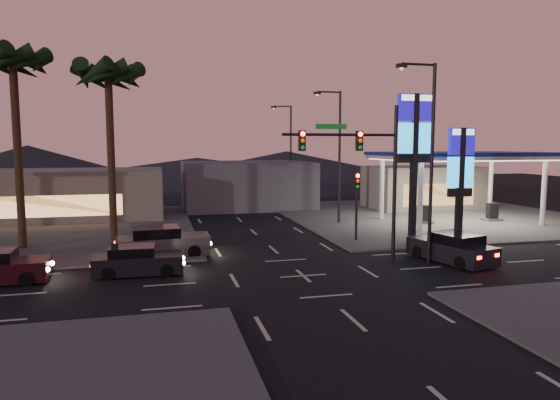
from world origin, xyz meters
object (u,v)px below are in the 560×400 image
object	(u,v)px
pylon_sign_tall	(415,138)
traffic_signal_mast	(364,160)
pylon_sign_short	(461,168)
suv_station	(452,248)
gas_station	(461,157)
car_lane_a_front	(137,261)
car_lane_b_front	(161,243)

from	to	relation	value
pylon_sign_tall	traffic_signal_mast	distance (m)	6.02
pylon_sign_short	suv_station	bearing A→B (deg)	-126.97
pylon_sign_short	suv_station	distance (m)	6.07
gas_station	car_lane_a_front	size ratio (longest dim) A/B	2.90
gas_station	suv_station	distance (m)	14.31
gas_station	suv_station	bearing A→B (deg)	-124.80
pylon_sign_tall	gas_station	bearing A→B (deg)	40.91
pylon_sign_tall	car_lane_a_front	distance (m)	17.25
traffic_signal_mast	car_lane_a_front	bearing A→B (deg)	179.26
gas_station	traffic_signal_mast	distance (m)	15.82
pylon_sign_tall	car_lane_a_front	world-z (taller)	pylon_sign_tall
pylon_sign_tall	pylon_sign_short	distance (m)	3.20
traffic_signal_mast	pylon_sign_tall	bearing A→B (deg)	36.52
gas_station	pylon_sign_tall	size ratio (longest dim) A/B	1.36
pylon_sign_tall	suv_station	distance (m)	7.37
car_lane_a_front	suv_station	bearing A→B (deg)	-4.82
traffic_signal_mast	suv_station	distance (m)	6.46
traffic_signal_mast	car_lane_b_front	world-z (taller)	traffic_signal_mast
pylon_sign_short	suv_station	xyz separation A→B (m)	(-2.77, -3.69, -3.95)
suv_station	pylon_sign_tall	bearing A→B (deg)	86.65
gas_station	traffic_signal_mast	bearing A→B (deg)	-140.72
gas_station	traffic_signal_mast	world-z (taller)	traffic_signal_mast
pylon_sign_tall	car_lane_a_front	bearing A→B (deg)	-168.04
gas_station	car_lane_b_front	bearing A→B (deg)	-164.19
gas_station	pylon_sign_tall	bearing A→B (deg)	-139.09
gas_station	suv_station	size ratio (longest dim) A/B	2.50
car_lane_b_front	suv_station	distance (m)	15.31
traffic_signal_mast	suv_station	size ratio (longest dim) A/B	1.64
car_lane_a_front	pylon_sign_tall	bearing A→B (deg)	11.96
gas_station	suv_station	world-z (taller)	gas_station
suv_station	car_lane_a_front	bearing A→B (deg)	175.18
pylon_sign_short	car_lane_b_front	xyz separation A→B (m)	(-17.29, 1.19, -3.90)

